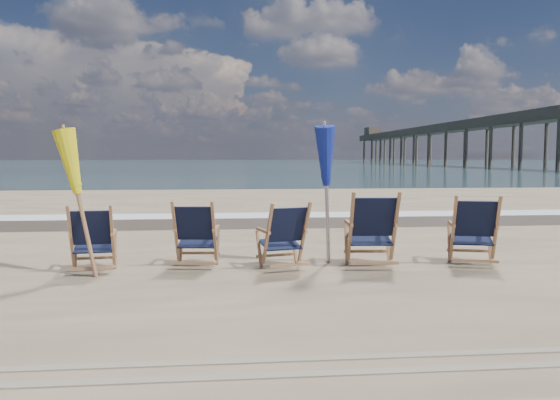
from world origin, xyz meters
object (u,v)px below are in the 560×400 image
(beach_chair_1, at_px, (214,234))
(umbrella_yellow, at_px, (80,168))
(beach_chair_2, at_px, (305,235))
(beach_chair_3, at_px, (395,230))
(umbrella_blue, at_px, (327,162))
(beach_chair_0, at_px, (112,238))
(beach_chair_4, at_px, (496,231))
(fishing_pier, at_px, (483,136))

(beach_chair_1, bearing_deg, umbrella_yellow, 17.63)
(beach_chair_1, xyz_separation_m, beach_chair_2, (1.26, -0.17, -0.00))
(beach_chair_1, distance_m, umbrella_yellow, 1.99)
(beach_chair_3, bearing_deg, umbrella_blue, -19.37)
(beach_chair_0, bearing_deg, beach_chair_1, -179.91)
(beach_chair_0, height_order, beach_chair_4, beach_chair_4)
(umbrella_blue, distance_m, fishing_pier, 81.64)
(beach_chair_1, relative_size, beach_chair_3, 0.88)
(beach_chair_4, relative_size, umbrella_blue, 0.52)
(beach_chair_1, height_order, fishing_pier, fishing_pier)
(beach_chair_2, height_order, beach_chair_4, beach_chair_4)
(beach_chair_0, xyz_separation_m, umbrella_blue, (3.00, 0.30, 1.03))
(beach_chair_1, xyz_separation_m, umbrella_blue, (1.63, 0.13, 1.02))
(beach_chair_4, bearing_deg, beach_chair_3, 14.10)
(beach_chair_1, xyz_separation_m, beach_chair_4, (4.00, -0.30, 0.04))
(beach_chair_4, height_order, umbrella_blue, umbrella_blue)
(beach_chair_3, xyz_separation_m, fishing_pier, (36.48, 72.90, 4.09))
(beach_chair_1, distance_m, beach_chair_4, 4.01)
(beach_chair_2, bearing_deg, fishing_pier, -131.85)
(beach_chair_0, relative_size, beach_chair_1, 0.97)
(beach_chair_4, height_order, umbrella_yellow, umbrella_yellow)
(fishing_pier, bearing_deg, beach_chair_0, -119.01)
(umbrella_blue, height_order, fishing_pier, fishing_pier)
(fishing_pier, bearing_deg, beach_chair_4, -115.64)
(beach_chair_0, bearing_deg, beach_chair_4, 171.77)
(umbrella_yellow, bearing_deg, beach_chair_3, 1.10)
(beach_chair_4, xyz_separation_m, fishing_pier, (35.01, 72.94, 4.12))
(beach_chair_4, distance_m, fishing_pier, 81.02)
(beach_chair_1, height_order, beach_chair_2, beach_chair_1)
(beach_chair_1, xyz_separation_m, beach_chair_3, (2.53, -0.26, 0.07))
(beach_chair_0, relative_size, umbrella_yellow, 0.49)
(beach_chair_2, distance_m, fishing_pier, 82.12)
(beach_chair_0, distance_m, fishing_pier, 83.36)
(beach_chair_0, height_order, beach_chair_3, beach_chair_3)
(beach_chair_3, bearing_deg, fishing_pier, -112.18)
(beach_chair_1, relative_size, beach_chair_2, 1.01)
(beach_chair_2, height_order, fishing_pier, fishing_pier)
(beach_chair_1, height_order, beach_chair_3, beach_chair_3)
(beach_chair_0, height_order, umbrella_blue, umbrella_blue)
(beach_chair_0, xyz_separation_m, beach_chair_2, (2.63, -0.01, 0.01))
(beach_chair_4, distance_m, umbrella_yellow, 5.79)
(fishing_pier, bearing_deg, beach_chair_1, -118.24)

